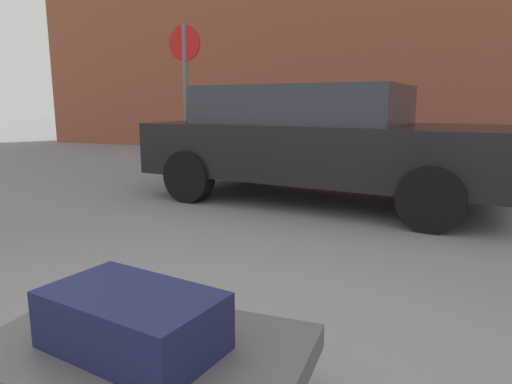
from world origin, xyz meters
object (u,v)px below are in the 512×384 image
Objects in this scene: suitcase_navy_center at (132,320)px; bollard_kerb_near at (501,154)px; luggage_cart at (144,360)px; parked_car at (318,140)px; no_parking_sign at (186,88)px.

bollard_kerb_near reaches higher than suitcase_navy_center.
bollard_kerb_near reaches higher than luggage_cart.
luggage_cart is at bearing -105.81° from bollard_kerb_near.
bollard_kerb_near is at bearing 74.19° from luggage_cart.
parked_car is at bearing 94.43° from luggage_cart.
suitcase_navy_center is at bearing -85.77° from parked_car.
bollard_kerb_near is 5.59m from no_parking_sign.
luggage_cart is at bearing 86.16° from suitcase_navy_center.
suitcase_navy_center is 0.14× the size of parked_car.
no_parking_sign reaches higher than suitcase_navy_center.
parked_car is 2.18m from no_parking_sign.
suitcase_navy_center is 0.28× the size of no_parking_sign.
bollard_kerb_near is at bearing 33.76° from no_parking_sign.
suitcase_navy_center is at bearing -104.64° from luggage_cart.
no_parking_sign is (-2.04, 0.37, 0.66)m from parked_car.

